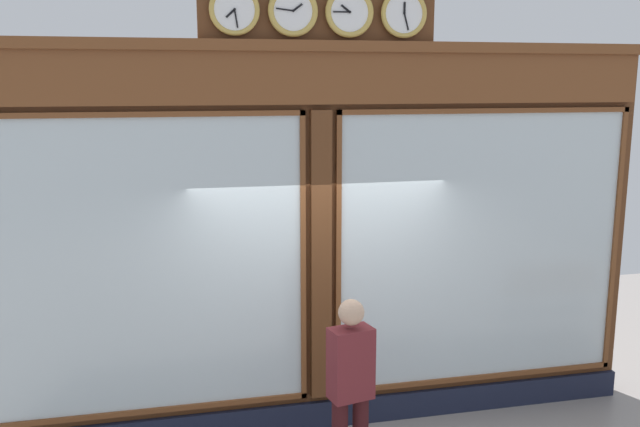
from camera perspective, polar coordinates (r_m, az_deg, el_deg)
name	(u,v)px	position (r m, az deg, el deg)	size (l,w,h in m)	color
shop_facade	(317,238)	(6.79, -0.24, -2.06)	(6.85, 0.42, 4.40)	#5B3319
pedestrian	(351,386)	(6.01, 2.55, -14.03)	(0.40, 0.29, 1.69)	#3A1316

